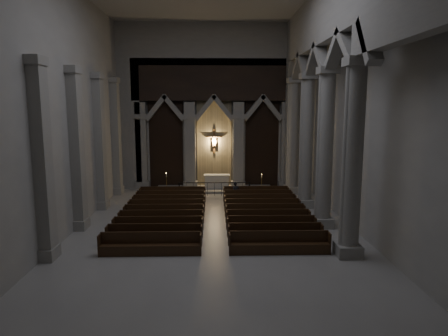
% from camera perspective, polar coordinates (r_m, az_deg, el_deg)
% --- Properties ---
extents(room, '(24.00, 24.10, 12.00)m').
position_cam_1_polar(room, '(18.20, -1.38, 13.45)').
color(room, '#97958F').
rests_on(room, ground).
extents(sanctuary_wall, '(14.00, 0.77, 12.00)m').
position_cam_1_polar(sanctuary_wall, '(29.68, -1.44, 9.82)').
color(sanctuary_wall, gray).
rests_on(sanctuary_wall, ground).
extents(right_arcade, '(1.00, 24.00, 12.00)m').
position_cam_1_polar(right_arcade, '(20.32, 14.76, 13.33)').
color(right_arcade, gray).
rests_on(right_arcade, ground).
extents(left_pilasters, '(0.60, 13.00, 8.03)m').
position_cam_1_polar(left_pilasters, '(22.77, -18.64, 2.78)').
color(left_pilasters, gray).
rests_on(left_pilasters, ground).
extents(sanctuary_step, '(8.50, 2.60, 0.15)m').
position_cam_1_polar(sanctuary_step, '(29.39, -1.39, -3.01)').
color(sanctuary_step, gray).
rests_on(sanctuary_step, ground).
extents(altar, '(1.90, 0.76, 0.97)m').
position_cam_1_polar(altar, '(29.46, -1.04, -1.87)').
color(altar, beige).
rests_on(altar, sanctuary_step).
extents(altar_rail, '(4.91, 0.09, 0.96)m').
position_cam_1_polar(altar_rail, '(27.44, -1.38, -2.67)').
color(altar_rail, black).
rests_on(altar_rail, ground).
extents(candle_stand_left, '(0.26, 0.26, 1.51)m').
position_cam_1_polar(candle_stand_left, '(28.28, -8.19, -2.88)').
color(candle_stand_left, olive).
rests_on(candle_stand_left, ground).
extents(candle_stand_right, '(0.24, 0.24, 1.43)m').
position_cam_1_polar(candle_stand_right, '(28.11, 5.37, -2.95)').
color(candle_stand_right, olive).
rests_on(candle_stand_right, ground).
extents(pews, '(9.65, 9.83, 0.95)m').
position_cam_1_polar(pews, '(21.49, -1.33, -6.89)').
color(pews, black).
rests_on(pews, ground).
extents(worshipper, '(0.56, 0.43, 1.36)m').
position_cam_1_polar(worshipper, '(25.49, 1.69, -3.49)').
color(worshipper, black).
rests_on(worshipper, ground).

